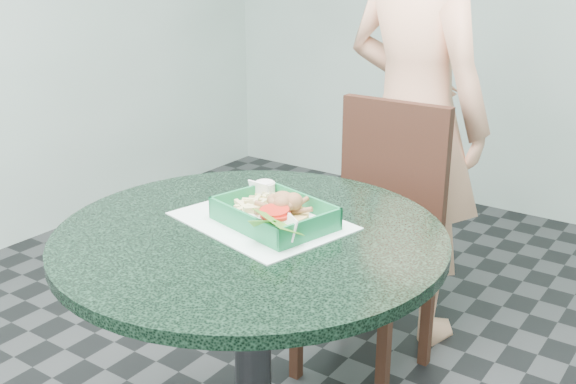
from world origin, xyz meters
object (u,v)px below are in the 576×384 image
Objects in this scene: cafe_table at (252,302)px; food_basket at (274,226)px; sauce_ramekin at (252,196)px; crab_sandwich at (284,214)px; diner_person at (415,97)px; dining_chair at (378,223)px.

food_basket is (0.03, 0.06, 0.19)m from cafe_table.
sauce_ramekin reaches higher than food_basket.
sauce_ramekin is at bearing 157.67° from crab_sandwich.
cafe_table is 0.27m from sauce_ramekin.
cafe_table is 7.51× the size of crab_sandwich.
cafe_table is 3.48× the size of food_basket.
food_basket is at bearing 67.38° from cafe_table.
diner_person is 0.93m from sauce_ramekin.
food_basket reaches higher than cafe_table.
diner_person is at bearing 94.20° from cafe_table.
crab_sandwich is (0.12, -0.98, -0.10)m from diner_person.
diner_person is (-0.08, 1.05, 0.32)m from cafe_table.
diner_person reaches higher than cafe_table.
crab_sandwich is (0.09, -0.67, 0.27)m from dining_chair.
crab_sandwich reaches higher than sauce_ramekin.
diner_person reaches higher than dining_chair.
diner_person is 0.99m from crab_sandwich.
cafe_table is 0.24m from crab_sandwich.
food_basket is at bearing -157.24° from crab_sandwich.
dining_chair is 3.49× the size of food_basket.
crab_sandwich is (0.05, 0.07, 0.22)m from cafe_table.
crab_sandwich is at bearing -82.85° from dining_chair.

